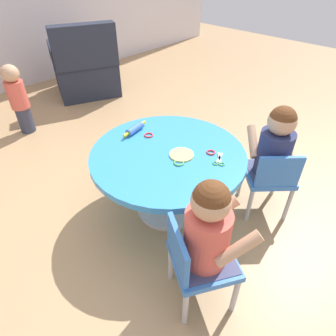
% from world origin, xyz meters
% --- Properties ---
extents(ground_plane, '(10.00, 10.00, 0.00)m').
position_xyz_m(ground_plane, '(0.00, 0.00, 0.00)').
color(ground_plane, tan).
extents(craft_table, '(0.98, 0.98, 0.49)m').
position_xyz_m(craft_table, '(0.00, 0.00, 0.38)').
color(craft_table, silver).
rests_on(craft_table, ground).
extents(child_chair_left, '(0.41, 0.41, 0.54)m').
position_xyz_m(child_chair_left, '(-0.37, -0.55, 0.31)').
color(child_chair_left, '#B7B7BC').
rests_on(child_chair_left, ground).
extents(seated_child_left, '(0.43, 0.41, 0.51)m').
position_xyz_m(seated_child_left, '(-0.34, -0.58, 0.53)').
color(seated_child_left, '#3F4772').
rests_on(seated_child_left, ground).
extents(child_chair_right, '(0.42, 0.42, 0.54)m').
position_xyz_m(child_chair_right, '(0.45, -0.49, 0.31)').
color(child_chair_right, '#B7B7BC').
rests_on(child_chair_right, ground).
extents(seated_child_right, '(0.43, 0.43, 0.51)m').
position_xyz_m(seated_child_right, '(0.48, -0.47, 0.53)').
color(seated_child_right, '#3F4772').
rests_on(seated_child_right, ground).
extents(armchair_dark, '(0.93, 0.94, 0.85)m').
position_xyz_m(armchair_dark, '(0.79, 2.15, 0.31)').
color(armchair_dark, '#232838').
rests_on(armchair_dark, ground).
extents(toddler_standing, '(0.17, 0.17, 0.67)m').
position_xyz_m(toddler_standing, '(-0.20, 1.78, 0.36)').
color(toddler_standing, '#33384C').
rests_on(toddler_standing, ground).
extents(rolling_pin, '(0.23, 0.08, 0.05)m').
position_xyz_m(rolling_pin, '(0.02, 0.34, 0.51)').
color(rolling_pin, '#3F72CC').
rests_on(rolling_pin, craft_table).
extents(craft_scissors, '(0.14, 0.11, 0.01)m').
position_xyz_m(craft_scissors, '(0.14, -0.28, 0.49)').
color(craft_scissors, silver).
rests_on(craft_scissors, craft_table).
extents(playdough_blob_0, '(0.15, 0.15, 0.01)m').
position_xyz_m(playdough_blob_0, '(0.04, -0.08, 0.49)').
color(playdough_blob_0, '#F2CC72').
rests_on(playdough_blob_0, craft_table).
extents(cookie_cutter_0, '(0.06, 0.06, 0.01)m').
position_xyz_m(cookie_cutter_0, '(0.05, 0.23, 0.49)').
color(cookie_cutter_0, red).
rests_on(cookie_cutter_0, craft_table).
extents(cookie_cutter_1, '(0.06, 0.06, 0.01)m').
position_xyz_m(cookie_cutter_1, '(-0.04, -0.12, 0.49)').
color(cookie_cutter_1, '#4CB259').
rests_on(cookie_cutter_1, craft_table).
extents(cookie_cutter_2, '(0.06, 0.06, 0.01)m').
position_xyz_m(cookie_cutter_2, '(0.18, -0.19, 0.49)').
color(cookie_cutter_2, red).
rests_on(cookie_cutter_2, craft_table).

